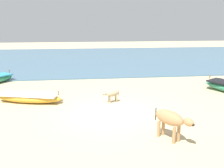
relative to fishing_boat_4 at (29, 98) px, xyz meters
name	(u,v)px	position (x,y,z in m)	size (l,w,h in m)	color
ground	(111,113)	(3.75, -1.96, -0.24)	(80.00, 80.00, 0.00)	#CCB789
sea_water	(93,58)	(3.75, 14.61, -0.20)	(60.00, 20.00, 0.08)	slate
fishing_boat_4	(29,98)	(0.00, 0.00, 0.00)	(3.35, 1.72, 0.63)	gold
cow_adult_tan	(171,119)	(5.38, -4.60, 0.47)	(1.04, 1.41, 0.99)	tan
calf_near_dun	(112,94)	(3.98, -0.49, 0.16)	(0.84, 0.48, 0.56)	tan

